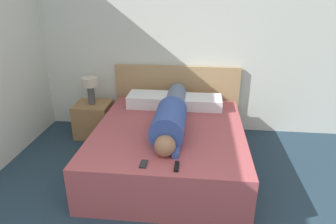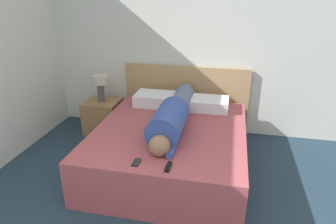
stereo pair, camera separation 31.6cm
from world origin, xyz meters
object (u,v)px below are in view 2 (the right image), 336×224
(pillow_near_headboard, at_px, (156,99))
(cell_phone, at_px, (136,162))
(bed, at_px, (171,147))
(tv_remote, at_px, (168,167))
(nightstand, at_px, (103,116))
(table_lamp, at_px, (100,83))
(pillow_second, at_px, (208,104))
(person_lying, at_px, (173,115))

(pillow_near_headboard, relative_size, cell_phone, 4.21)
(bed, bearing_deg, tv_remote, -79.63)
(nightstand, bearing_deg, tv_remote, -49.48)
(bed, height_order, tv_remote, tv_remote)
(table_lamp, xyz_separation_m, cell_phone, (1.01, -1.51, -0.23))
(bed, bearing_deg, cell_phone, -100.82)
(bed, height_order, pillow_near_headboard, pillow_near_headboard)
(bed, xyz_separation_m, table_lamp, (-1.16, 0.72, 0.49))
(pillow_near_headboard, bearing_deg, tv_remote, -71.62)
(table_lamp, height_order, cell_phone, table_lamp)
(tv_remote, bearing_deg, cell_phone, 176.53)
(bed, xyz_separation_m, pillow_second, (0.36, 0.66, 0.33))
(table_lamp, distance_m, pillow_second, 1.53)
(bed, distance_m, pillow_near_headboard, 0.82)
(table_lamp, bearing_deg, cell_phone, -56.29)
(bed, relative_size, cell_phone, 14.71)
(pillow_second, bearing_deg, table_lamp, 177.86)
(pillow_second, bearing_deg, tv_remote, -98.15)
(table_lamp, xyz_separation_m, pillow_second, (1.52, -0.06, -0.16))
(nightstand, distance_m, table_lamp, 0.50)
(person_lying, bearing_deg, pillow_second, 62.65)
(bed, relative_size, person_lying, 1.18)
(table_lamp, relative_size, pillow_second, 0.72)
(person_lying, bearing_deg, table_lamp, 149.14)
(nightstand, bearing_deg, pillow_second, -2.14)
(person_lying, relative_size, pillow_second, 3.12)
(pillow_near_headboard, relative_size, tv_remote, 3.65)
(nightstand, height_order, person_lying, person_lying)
(cell_phone, bearing_deg, pillow_near_headboard, 97.46)
(nightstand, distance_m, pillow_second, 1.56)
(person_lying, bearing_deg, cell_phone, -102.18)
(bed, xyz_separation_m, cell_phone, (-0.15, -0.79, 0.26))
(table_lamp, height_order, pillow_second, table_lamp)
(nightstand, bearing_deg, pillow_near_headboard, -3.97)
(pillow_second, bearing_deg, pillow_near_headboard, 180.00)
(pillow_near_headboard, xyz_separation_m, cell_phone, (0.19, -1.45, -0.07))
(bed, relative_size, pillow_near_headboard, 3.49)
(pillow_near_headboard, distance_m, pillow_second, 0.70)
(table_lamp, distance_m, cell_phone, 1.83)
(table_lamp, bearing_deg, pillow_second, -2.14)
(nightstand, bearing_deg, person_lying, -30.86)
(nightstand, relative_size, tv_remote, 3.21)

